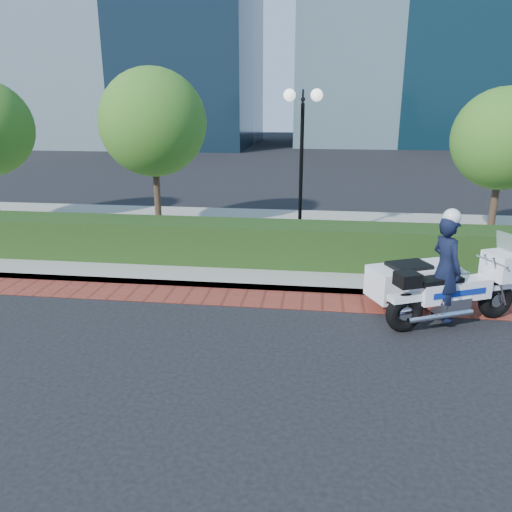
# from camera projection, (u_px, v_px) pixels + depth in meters

# --- Properties ---
(ground) EXTENTS (120.00, 120.00, 0.00)m
(ground) POSITION_uv_depth(u_px,v_px,m) (232.00, 328.00, 9.32)
(ground) COLOR black
(ground) RESTS_ON ground
(brick_strip) EXTENTS (60.00, 1.00, 0.01)m
(brick_strip) POSITION_uv_depth(u_px,v_px,m) (244.00, 298.00, 10.73)
(brick_strip) COLOR maroon
(brick_strip) RESTS_ON ground
(sidewalk) EXTENTS (60.00, 8.00, 0.15)m
(sidewalk) POSITION_uv_depth(u_px,v_px,m) (267.00, 240.00, 14.97)
(sidewalk) COLOR gray
(sidewalk) RESTS_ON ground
(hedge_main) EXTENTS (18.00, 1.20, 1.00)m
(hedge_main) POSITION_uv_depth(u_px,v_px,m) (257.00, 243.00, 12.53)
(hedge_main) COLOR black
(hedge_main) RESTS_ON sidewalk
(lamppost) EXTENTS (1.02, 0.70, 4.21)m
(lamppost) POSITION_uv_depth(u_px,v_px,m) (302.00, 144.00, 13.23)
(lamppost) COLOR black
(lamppost) RESTS_ON sidewalk
(tree_b) EXTENTS (3.20, 3.20, 4.89)m
(tree_b) POSITION_uv_depth(u_px,v_px,m) (153.00, 123.00, 14.87)
(tree_b) COLOR #332319
(tree_b) RESTS_ON sidewalk
(tree_c) EXTENTS (2.80, 2.80, 4.30)m
(tree_c) POSITION_uv_depth(u_px,v_px,m) (503.00, 139.00, 13.76)
(tree_c) COLOR #332319
(tree_c) RESTS_ON sidewalk
(police_motorcycle) EXTENTS (2.88, 2.18, 2.25)m
(police_motorcycle) POSITION_uv_depth(u_px,v_px,m) (435.00, 280.00, 9.58)
(police_motorcycle) COLOR black
(police_motorcycle) RESTS_ON ground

